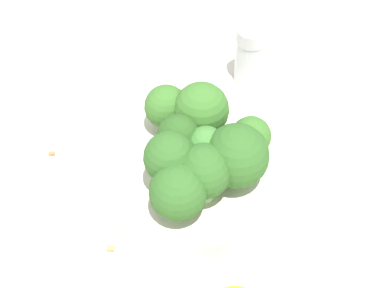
# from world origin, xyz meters

# --- Properties ---
(ground_plane) EXTENTS (3.00, 3.00, 0.00)m
(ground_plane) POSITION_xyz_m (0.00, 0.00, 0.00)
(ground_plane) COLOR silver
(bowl) EXTENTS (0.16, 0.16, 0.04)m
(bowl) POSITION_xyz_m (0.00, 0.00, 0.02)
(bowl) COLOR silver
(bowl) RESTS_ON ground_plane
(broccoli_floret_0) EXTENTS (0.03, 0.03, 0.05)m
(broccoli_floret_0) POSITION_xyz_m (0.00, 0.01, 0.07)
(broccoli_floret_0) COLOR #8EB770
(broccoli_floret_0) RESTS_ON bowl
(broccoli_floret_1) EXTENTS (0.04, 0.04, 0.06)m
(broccoli_floret_1) POSITION_xyz_m (0.03, -0.01, 0.07)
(broccoli_floret_1) COLOR #84AD66
(broccoli_floret_1) RESTS_ON bowl
(broccoli_floret_2) EXTENTS (0.04, 0.04, 0.05)m
(broccoli_floret_2) POSITION_xyz_m (-0.00, -0.01, 0.07)
(broccoli_floret_2) COLOR #8EB770
(broccoli_floret_2) RESTS_ON bowl
(broccoli_floret_3) EXTENTS (0.05, 0.05, 0.06)m
(broccoli_floret_3) POSITION_xyz_m (-0.04, -0.01, 0.07)
(broccoli_floret_3) COLOR #7A9E5B
(broccoli_floret_3) RESTS_ON bowl
(broccoli_floret_4) EXTENTS (0.03, 0.03, 0.05)m
(broccoli_floret_4) POSITION_xyz_m (-0.02, 0.04, 0.06)
(broccoli_floret_4) COLOR #8EB770
(broccoli_floret_4) RESTS_ON bowl
(broccoli_floret_5) EXTENTS (0.04, 0.04, 0.05)m
(broccoli_floret_5) POSITION_xyz_m (0.05, 0.01, 0.06)
(broccoli_floret_5) COLOR #84AD66
(broccoli_floret_5) RESTS_ON bowl
(broccoli_floret_6) EXTENTS (0.05, 0.05, 0.06)m
(broccoli_floret_6) POSITION_xyz_m (0.00, 0.04, 0.07)
(broccoli_floret_6) COLOR #7A9E5B
(broccoli_floret_6) RESTS_ON bowl
(broccoli_floret_7) EXTENTS (0.04, 0.04, 0.05)m
(broccoli_floret_7) POSITION_xyz_m (-0.03, -0.04, 0.06)
(broccoli_floret_7) COLOR #84AD66
(broccoli_floret_7) RESTS_ON bowl
(broccoli_floret_8) EXTENTS (0.04, 0.04, 0.05)m
(broccoli_floret_8) POSITION_xyz_m (0.02, 0.02, 0.07)
(broccoli_floret_8) COLOR #8EB770
(broccoli_floret_8) RESTS_ON bowl
(pepper_shaker) EXTENTS (0.03, 0.03, 0.07)m
(pepper_shaker) POSITION_xyz_m (-0.16, -0.00, 0.03)
(pepper_shaker) COLOR #B2B7BC
(pepper_shaker) RESTS_ON ground_plane
(almond_crumb_0) EXTENTS (0.01, 0.01, 0.01)m
(almond_crumb_0) POSITION_xyz_m (0.08, -0.04, 0.00)
(almond_crumb_0) COLOR #AD7F4C
(almond_crumb_0) RESTS_ON ground_plane
(almond_crumb_1) EXTENTS (0.01, 0.01, 0.01)m
(almond_crumb_1) POSITION_xyz_m (0.01, -0.14, 0.00)
(almond_crumb_1) COLOR olive
(almond_crumb_1) RESTS_ON ground_plane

